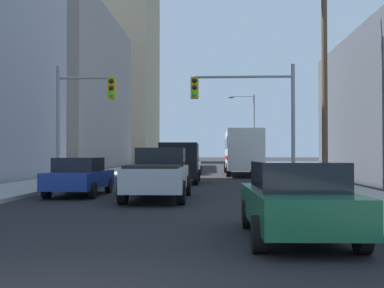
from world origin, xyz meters
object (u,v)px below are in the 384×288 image
Objects in this scene: city_bus at (242,150)px; sedan_white at (189,165)px; traffic_signal_near_right at (247,104)px; cargo_van_black at (180,160)px; traffic_signal_near_left at (82,106)px; pickup_truck_silver at (159,174)px; sedan_green at (296,200)px; sedan_blue at (80,176)px.

city_bus reaches higher than sedan_white.
cargo_van_black is at bearing 131.52° from traffic_signal_near_right.
sedan_white is at bearing 170.84° from city_bus.
cargo_van_black reaches higher than sedan_white.
sedan_white is 16.06m from traffic_signal_near_left.
traffic_signal_near_left is 8.08m from traffic_signal_near_right.
city_bus is 2.20× the size of cargo_van_black.
city_bus is 2.12× the size of pickup_truck_silver.
sedan_white is (-3.64, 28.59, 0.00)m from sedan_green.
pickup_truck_silver is at bearing -101.99° from city_bus.
pickup_truck_silver is 0.91× the size of traffic_signal_near_right.
traffic_signal_near_right reaches higher than city_bus.
pickup_truck_silver is 8.77m from sedan_green.
sedan_blue is 19.64m from sedan_white.
city_bus is 2.72× the size of sedan_blue.
traffic_signal_near_right reaches higher than sedan_blue.
sedan_blue is 0.71× the size of traffic_signal_near_right.
cargo_van_black is (-4.13, -10.40, -0.64)m from city_bus.
traffic_signal_near_left and traffic_signal_near_right have the same top height.
city_bus is at bearing 58.99° from traffic_signal_near_left.
sedan_white is at bearing 103.54° from traffic_signal_near_right.
traffic_signal_near_left is (-4.45, -15.09, 3.23)m from sedan_white.
traffic_signal_near_right is (3.66, 5.53, 3.17)m from pickup_truck_silver.
sedan_blue is 5.46m from traffic_signal_near_left.
sedan_green is 0.71× the size of traffic_signal_near_right.
sedan_blue is (-7.55, -18.67, -1.16)m from city_bus.
traffic_signal_near_right is (-0.00, 13.50, 3.33)m from sedan_green.
traffic_signal_near_right reaches higher than pickup_truck_silver.
city_bus is 20.41m from pickup_truck_silver.
pickup_truck_silver reaches higher than sedan_green.
cargo_van_black is at bearing 101.46° from sedan_green.
sedan_blue is 0.71× the size of traffic_signal_near_left.
sedan_white is (-0.09, 11.08, -0.52)m from cargo_van_black.
cargo_van_black is at bearing -111.64° from city_bus.
sedan_white is at bearing 73.58° from traffic_signal_near_left.
cargo_van_black is 0.87× the size of traffic_signal_near_left.
sedan_blue is (-3.43, -8.27, -0.52)m from cargo_van_black.
sedan_green is (3.55, -17.51, -0.52)m from cargo_van_black.
city_bus reaches higher than sedan_green.
city_bus is at bearing 88.82° from sedan_green.
cargo_van_black is 0.87× the size of traffic_signal_near_right.
sedan_blue is at bearing -75.43° from traffic_signal_near_left.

